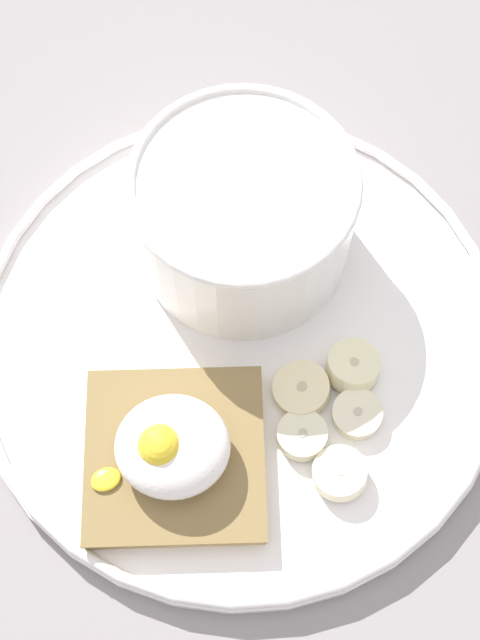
{
  "coord_description": "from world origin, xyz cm",
  "views": [
    {
      "loc": [
        0.62,
        -18.94,
        48.82
      ],
      "look_at": [
        0.0,
        0.0,
        5.0
      ],
      "focal_mm": 50.0,
      "sensor_mm": 36.0,
      "label": 1
    }
  ],
  "objects_px": {
    "toast_slice": "(175,456)",
    "banana_slice_inner": "(353,366)",
    "banana_slice_left": "(357,414)",
    "poached_egg": "(171,446)",
    "banana_slice_front": "(302,389)",
    "banana_slice_right": "(302,435)",
    "banana_slice_back": "(340,473)",
    "oatmeal_bowl": "(235,213)"
  },
  "relations": [
    {
      "from": "toast_slice",
      "to": "banana_slice_inner",
      "type": "relative_size",
      "value": 2.75
    },
    {
      "from": "banana_slice_left",
      "to": "banana_slice_inner",
      "type": "height_order",
      "value": "banana_slice_inner"
    },
    {
      "from": "poached_egg",
      "to": "banana_slice_front",
      "type": "distance_m",
      "value": 0.08
    },
    {
      "from": "banana_slice_right",
      "to": "banana_slice_inner",
      "type": "xyz_separation_m",
      "value": [
        0.03,
        0.04,
        0.0
      ]
    },
    {
      "from": "banana_slice_back",
      "to": "banana_slice_inner",
      "type": "bearing_deg",
      "value": 82.55
    },
    {
      "from": "toast_slice",
      "to": "banana_slice_right",
      "type": "relative_size",
      "value": 2.56
    },
    {
      "from": "toast_slice",
      "to": "oatmeal_bowl",
      "type": "bearing_deg",
      "value": 78.17
    },
    {
      "from": "banana_slice_front",
      "to": "poached_egg",
      "type": "bearing_deg",
      "value": -149.01
    },
    {
      "from": "banana_slice_back",
      "to": "banana_slice_left",
      "type": "bearing_deg",
      "value": 73.47
    },
    {
      "from": "banana_slice_left",
      "to": "banana_slice_inner",
      "type": "relative_size",
      "value": 0.97
    },
    {
      "from": "oatmeal_bowl",
      "to": "toast_slice",
      "type": "distance_m",
      "value": 0.13
    },
    {
      "from": "banana_slice_left",
      "to": "banana_slice_right",
      "type": "height_order",
      "value": "same"
    },
    {
      "from": "banana_slice_left",
      "to": "banana_slice_right",
      "type": "bearing_deg",
      "value": -156.44
    },
    {
      "from": "banana_slice_front",
      "to": "banana_slice_right",
      "type": "xyz_separation_m",
      "value": [
        0.0,
        -0.03,
        -0.0
      ]
    },
    {
      "from": "banana_slice_left",
      "to": "banana_slice_back",
      "type": "height_order",
      "value": "banana_slice_back"
    },
    {
      "from": "banana_slice_left",
      "to": "banana_slice_right",
      "type": "xyz_separation_m",
      "value": [
        -0.03,
        -0.01,
        0.0
      ]
    },
    {
      "from": "banana_slice_front",
      "to": "banana_slice_back",
      "type": "bearing_deg",
      "value": -66.3
    },
    {
      "from": "banana_slice_right",
      "to": "banana_slice_back",
      "type": "bearing_deg",
      "value": -45.8
    },
    {
      "from": "poached_egg",
      "to": "toast_slice",
      "type": "bearing_deg",
      "value": 24.21
    },
    {
      "from": "poached_egg",
      "to": "banana_slice_back",
      "type": "xyz_separation_m",
      "value": [
        0.09,
        -0.01,
        -0.02
      ]
    },
    {
      "from": "banana_slice_back",
      "to": "banana_slice_right",
      "type": "relative_size",
      "value": 1.07
    },
    {
      "from": "poached_egg",
      "to": "banana_slice_back",
      "type": "bearing_deg",
      "value": -3.65
    },
    {
      "from": "oatmeal_bowl",
      "to": "banana_slice_front",
      "type": "bearing_deg",
      "value": -66.61
    },
    {
      "from": "oatmeal_bowl",
      "to": "banana_slice_back",
      "type": "xyz_separation_m",
      "value": [
        0.06,
        -0.13,
        -0.03
      ]
    },
    {
      "from": "banana_slice_right",
      "to": "banana_slice_inner",
      "type": "bearing_deg",
      "value": 55.04
    },
    {
      "from": "toast_slice",
      "to": "banana_slice_right",
      "type": "height_order",
      "value": "toast_slice"
    },
    {
      "from": "poached_egg",
      "to": "banana_slice_left",
      "type": "xyz_separation_m",
      "value": [
        0.1,
        0.03,
        -0.02
      ]
    },
    {
      "from": "banana_slice_left",
      "to": "banana_slice_right",
      "type": "distance_m",
      "value": 0.03
    },
    {
      "from": "banana_slice_left",
      "to": "banana_slice_back",
      "type": "relative_size",
      "value": 0.85
    },
    {
      "from": "toast_slice",
      "to": "banana_slice_right",
      "type": "distance_m",
      "value": 0.07
    },
    {
      "from": "toast_slice",
      "to": "banana_slice_inner",
      "type": "height_order",
      "value": "banana_slice_inner"
    },
    {
      "from": "banana_slice_right",
      "to": "toast_slice",
      "type": "bearing_deg",
      "value": -168.05
    },
    {
      "from": "oatmeal_bowl",
      "to": "banana_slice_left",
      "type": "xyz_separation_m",
      "value": [
        0.07,
        -0.1,
        -0.03
      ]
    },
    {
      "from": "toast_slice",
      "to": "banana_slice_inner",
      "type": "xyz_separation_m",
      "value": [
        0.09,
        0.05,
        0.0
      ]
    },
    {
      "from": "banana_slice_inner",
      "to": "poached_egg",
      "type": "bearing_deg",
      "value": -150.58
    },
    {
      "from": "banana_slice_front",
      "to": "banana_slice_right",
      "type": "distance_m",
      "value": 0.03
    },
    {
      "from": "banana_slice_right",
      "to": "banana_slice_left",
      "type": "bearing_deg",
      "value": 23.56
    },
    {
      "from": "banana_slice_back",
      "to": "banana_slice_inner",
      "type": "distance_m",
      "value": 0.06
    },
    {
      "from": "toast_slice",
      "to": "banana_slice_inner",
      "type": "distance_m",
      "value": 0.11
    },
    {
      "from": "banana_slice_front",
      "to": "banana_slice_inner",
      "type": "distance_m",
      "value": 0.03
    },
    {
      "from": "banana_slice_back",
      "to": "oatmeal_bowl",
      "type": "bearing_deg",
      "value": 113.49
    },
    {
      "from": "poached_egg",
      "to": "banana_slice_left",
      "type": "height_order",
      "value": "poached_egg"
    }
  ]
}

